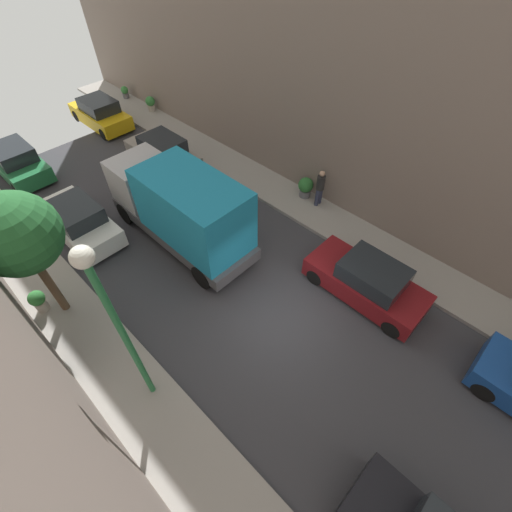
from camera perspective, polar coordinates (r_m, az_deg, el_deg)
ground at (r=12.50m, az=3.87°, el=-9.18°), size 32.00×32.00×0.00m
sidewalk_left at (r=11.17m, az=-15.02°, el=-24.33°), size 2.00×44.00×0.15m
sidewalk_right at (r=15.32m, az=16.32°, el=2.67°), size 2.00×44.00×0.15m
parked_car_left_3 at (r=16.21m, az=-26.42°, el=5.04°), size 1.78×4.20×1.57m
parked_car_left_4 at (r=21.41m, az=-33.85°, el=12.39°), size 1.78×4.20×1.57m
parked_car_right_2 at (r=12.97m, az=17.29°, el=-3.91°), size 1.78×4.20×1.57m
parked_car_right_3 at (r=19.19m, az=-14.61°, el=15.60°), size 1.78×4.20×1.57m
parked_car_right_4 at (r=24.08m, az=-23.56°, el=20.09°), size 1.78×4.20×1.57m
delivery_truck at (r=13.78m, az=-11.90°, el=7.53°), size 2.26×6.60×3.38m
pedestrian at (r=15.94m, az=10.18°, el=10.78°), size 0.40×0.36×1.72m
street_tree_0 at (r=11.77m, az=-33.87°, el=2.80°), size 2.41×2.41×4.70m
potted_plant_2 at (r=26.87m, az=-20.16°, el=23.35°), size 0.45×0.45×0.73m
potted_plant_3 at (r=24.64m, az=-16.47°, el=22.35°), size 0.57×0.57×0.87m
potted_plant_4 at (r=16.56m, az=7.90°, el=10.89°), size 0.68×0.68×0.94m
potted_plant_5 at (r=14.03m, az=-31.41°, el=-6.06°), size 0.53×0.53×0.88m
lamp_post at (r=8.20m, az=-21.74°, el=-8.89°), size 0.44×0.44×5.94m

